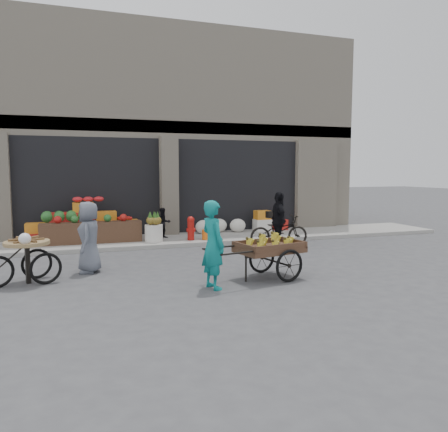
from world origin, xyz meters
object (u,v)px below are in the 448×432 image
object	(u,v)px
banana_cart	(268,246)
tricycle_cart	(27,255)
bicycle	(279,231)
cyclist	(279,221)
seated_person	(163,223)
vendor_woman	(213,245)
vendor_grey	(89,237)
pineapple_bin	(154,233)
fire_hydrant	(191,227)
orange_bucket	(207,234)

from	to	relation	value
banana_cart	tricycle_cart	size ratio (longest dim) A/B	1.62
tricycle_cart	bicycle	world-z (taller)	tricycle_cart
bicycle	cyclist	xyz separation A→B (m)	(-0.20, -0.40, 0.35)
seated_person	banana_cart	distance (m)	5.34
seated_person	vendor_woman	distance (m)	5.59
vendor_grey	cyclist	distance (m)	5.24
bicycle	pineapple_bin	bearing A→B (deg)	76.56
fire_hydrant	vendor_grey	xyz separation A→B (m)	(-2.98, -2.85, 0.26)
fire_hydrant	pineapple_bin	bearing A→B (deg)	177.40
pineapple_bin	tricycle_cart	bearing A→B (deg)	-131.13
vendor_grey	bicycle	size ratio (longest dim) A/B	0.90
vendor_grey	bicycle	xyz separation A→B (m)	(5.29, 1.63, -0.32)
pineapple_bin	seated_person	world-z (taller)	seated_person
tricycle_cart	banana_cart	bearing A→B (deg)	-34.91
orange_bucket	tricycle_cart	xyz separation A→B (m)	(-4.65, -3.39, 0.30)
banana_cart	cyclist	xyz separation A→B (m)	(1.68, 2.94, 0.13)
seated_person	bicycle	world-z (taller)	seated_person
tricycle_cart	cyclist	distance (m)	6.53
orange_bucket	seated_person	xyz separation A→B (m)	(-1.20, 0.70, 0.31)
pineapple_bin	fire_hydrant	world-z (taller)	fire_hydrant
vendor_woman	cyclist	world-z (taller)	vendor_woman
vendor_grey	vendor_woman	bearing A→B (deg)	55.64
orange_bucket	banana_cart	bearing A→B (deg)	-90.82
fire_hydrant	vendor_woman	bearing A→B (deg)	-99.64
vendor_grey	orange_bucket	bearing A→B (deg)	138.68
fire_hydrant	bicycle	xyz separation A→B (m)	(2.31, -1.22, -0.05)
vendor_woman	cyclist	size ratio (longest dim) A/B	1.03
pineapple_bin	banana_cart	world-z (taller)	banana_cart
vendor_grey	bicycle	distance (m)	5.55
orange_bucket	bicycle	bearing A→B (deg)	-32.79
vendor_woman	cyclist	bearing A→B (deg)	-55.69
vendor_woman	cyclist	xyz separation A→B (m)	(2.95, 3.31, -0.03)
vendor_grey	pineapple_bin	bearing A→B (deg)	156.92
tricycle_cart	vendor_grey	world-z (taller)	vendor_grey
pineapple_bin	orange_bucket	xyz separation A→B (m)	(1.60, -0.10, -0.10)
orange_bucket	seated_person	distance (m)	1.42
banana_cart	pineapple_bin	bearing A→B (deg)	96.38
vendor_woman	pineapple_bin	bearing A→B (deg)	-11.00
pineapple_bin	tricycle_cart	size ratio (longest dim) A/B	0.36
vendor_woman	banana_cart	bearing A→B (deg)	-87.81
banana_cart	orange_bucket	bearing A→B (deg)	77.14
orange_bucket	bicycle	size ratio (longest dim) A/B	0.19
orange_bucket	vendor_woman	xyz separation A→B (m)	(-1.34, -4.88, 0.56)
pineapple_bin	bicycle	size ratio (longest dim) A/B	0.30
seated_person	cyclist	xyz separation A→B (m)	(2.81, -2.27, 0.22)
vendor_woman	tricycle_cart	distance (m)	3.64
cyclist	pineapple_bin	bearing A→B (deg)	69.51
tricycle_cart	orange_bucket	bearing A→B (deg)	14.93
tricycle_cart	pineapple_bin	bearing A→B (deg)	27.69
seated_person	bicycle	distance (m)	3.55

